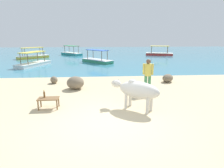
% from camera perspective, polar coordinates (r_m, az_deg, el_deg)
% --- Properties ---
extents(sand_beach, '(18.00, 14.00, 0.04)m').
position_cam_1_polar(sand_beach, '(6.15, -1.32, -11.90)').
color(sand_beach, '#CCB78E').
rests_on(sand_beach, ground).
extents(water_surface, '(60.00, 36.00, 0.03)m').
position_cam_1_polar(water_surface, '(27.64, -3.71, 8.75)').
color(water_surface, teal).
rests_on(water_surface, ground).
extents(cow, '(1.82, 1.56, 1.13)m').
position_cam_1_polar(cow, '(7.05, 7.64, -1.84)').
color(cow, beige).
rests_on(cow, sand_beach).
extents(low_bench_table, '(0.77, 0.46, 0.41)m').
position_cam_1_polar(low_bench_table, '(7.58, -18.56, -4.50)').
color(low_bench_table, brown).
rests_on(low_bench_table, sand_beach).
extents(bottle, '(0.07, 0.07, 0.30)m').
position_cam_1_polar(bottle, '(7.65, -19.67, -2.96)').
color(bottle, brown).
rests_on(bottle, low_bench_table).
extents(person_standing, '(0.49, 0.32, 1.62)m').
position_cam_1_polar(person_standing, '(9.25, 10.74, 3.23)').
color(person_standing, '#428956').
rests_on(person_standing, sand_beach).
extents(shore_rock_large, '(0.61, 0.65, 0.40)m').
position_cam_1_polar(shore_rock_large, '(11.49, -17.01, 1.21)').
color(shore_rock_large, '#756651').
rests_on(shore_rock_large, sand_beach).
extents(shore_rock_medium, '(0.96, 0.97, 0.46)m').
position_cam_1_polar(shore_rock_medium, '(11.77, 16.39, 1.72)').
color(shore_rock_medium, '#756651').
rests_on(shore_rock_medium, sand_beach).
extents(shore_rock_small, '(1.08, 1.06, 0.65)m').
position_cam_1_polar(shore_rock_small, '(9.97, -10.92, 0.37)').
color(shore_rock_small, '#756651').
rests_on(shore_rock_small, sand_beach).
extents(boat_yellow, '(3.58, 3.21, 1.29)m').
position_cam_1_polar(boat_yellow, '(25.14, -22.62, 7.77)').
color(boat_yellow, gold).
rests_on(boat_yellow, water_surface).
extents(boat_red, '(3.85, 2.19, 1.29)m').
position_cam_1_polar(boat_red, '(27.60, 14.00, 8.95)').
color(boat_red, '#C63833').
rests_on(boat_red, water_surface).
extents(boat_white, '(2.49, 3.83, 1.29)m').
position_cam_1_polar(boat_white, '(18.67, -22.51, 5.81)').
color(boat_white, white).
rests_on(boat_white, water_surface).
extents(boat_teal, '(3.36, 3.47, 1.29)m').
position_cam_1_polar(boat_teal, '(27.82, -12.06, 9.10)').
color(boat_teal, teal).
rests_on(boat_teal, water_surface).
extents(boat_green, '(3.31, 3.50, 1.29)m').
position_cam_1_polar(boat_green, '(19.67, -4.45, 7.26)').
color(boat_green, '#338E66').
rests_on(boat_green, water_surface).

